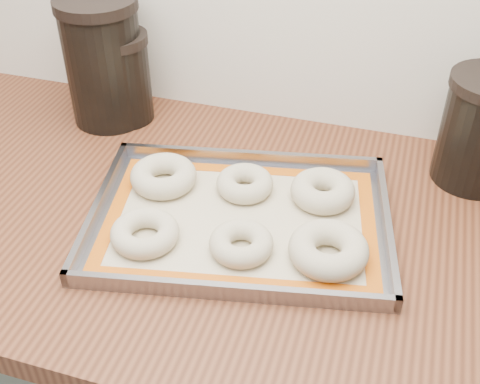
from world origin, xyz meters
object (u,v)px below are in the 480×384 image
(bagel_front_left, at_px, (145,233))
(bagel_back_mid, at_px, (245,183))
(bagel_front_mid, at_px, (241,243))
(baking_tray, at_px, (240,219))
(bagel_back_right, at_px, (323,191))
(bagel_front_right, at_px, (328,250))
(canister_left, at_px, (104,61))
(bagel_back_left, at_px, (163,176))
(canister_mid, at_px, (122,77))

(bagel_front_left, height_order, bagel_back_mid, bagel_back_mid)
(bagel_front_mid, bearing_deg, baking_tray, 108.53)
(bagel_back_mid, bearing_deg, bagel_back_right, 6.72)
(bagel_front_right, relative_size, canister_left, 0.48)
(bagel_back_right, bearing_deg, canister_left, 162.06)
(bagel_front_right, height_order, bagel_back_left, bagel_front_right)
(bagel_back_left, relative_size, bagel_back_mid, 1.18)
(bagel_back_mid, relative_size, canister_left, 0.39)
(bagel_back_mid, relative_size, canister_mid, 0.54)
(baking_tray, height_order, bagel_back_right, bagel_back_right)
(bagel_front_mid, bearing_deg, bagel_back_mid, 104.73)
(baking_tray, relative_size, bagel_back_left, 4.65)
(bagel_back_left, xyz_separation_m, canister_left, (-0.19, 0.18, 0.10))
(bagel_front_mid, relative_size, canister_left, 0.39)
(bagel_front_left, distance_m, bagel_front_right, 0.27)
(bagel_front_mid, bearing_deg, bagel_back_right, 59.82)
(bagel_front_left, bearing_deg, bagel_back_right, 36.90)
(bagel_back_left, relative_size, canister_left, 0.46)
(bagel_front_left, relative_size, bagel_front_right, 0.89)
(bagel_back_left, distance_m, bagel_back_mid, 0.14)
(baking_tray, distance_m, bagel_back_left, 0.16)
(bagel_front_left, height_order, bagel_front_mid, same)
(bagel_front_left, xyz_separation_m, bagel_back_right, (0.23, 0.18, 0.00))
(bagel_front_left, distance_m, bagel_back_right, 0.29)
(canister_left, bearing_deg, bagel_front_left, -55.89)
(bagel_front_right, bearing_deg, canister_mid, 147.73)
(baking_tray, height_order, bagel_back_mid, bagel_back_mid)
(bagel_back_left, bearing_deg, bagel_back_mid, 9.46)
(bagel_back_right, bearing_deg, bagel_front_mid, -120.18)
(bagel_front_right, distance_m, canister_left, 0.57)
(bagel_back_left, relative_size, bagel_back_right, 1.06)
(bagel_front_left, relative_size, canister_mid, 0.59)
(baking_tray, xyz_separation_m, bagel_back_left, (-0.15, 0.05, 0.02))
(bagel_front_mid, xyz_separation_m, bagel_back_right, (0.09, 0.15, 0.00))
(bagel_back_left, height_order, canister_mid, canister_mid)
(bagel_front_right, xyz_separation_m, canister_mid, (-0.46, 0.29, 0.06))
(bagel_back_right, xyz_separation_m, canister_left, (-0.45, 0.15, 0.10))
(bagel_back_mid, bearing_deg, bagel_front_right, -36.63)
(bagel_front_mid, bearing_deg, bagel_front_right, 9.29)
(baking_tray, distance_m, bagel_front_right, 0.16)
(baking_tray, xyz_separation_m, canister_left, (-0.34, 0.23, 0.11))
(bagel_front_left, xyz_separation_m, canister_mid, (-0.19, 0.33, 0.07))
(bagel_front_left, xyz_separation_m, bagel_front_right, (0.27, 0.04, 0.00))
(bagel_front_mid, xyz_separation_m, bagel_back_mid, (-0.04, 0.14, 0.00))
(bagel_front_left, relative_size, bagel_back_right, 0.98)
(bagel_back_mid, relative_size, bagel_back_right, 0.90)
(bagel_back_left, bearing_deg, bagel_front_right, -18.20)
(bagel_front_mid, distance_m, bagel_front_right, 0.13)
(canister_left, bearing_deg, canister_mid, 14.63)
(bagel_back_mid, distance_m, canister_left, 0.38)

